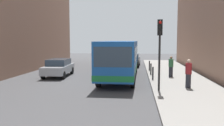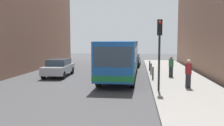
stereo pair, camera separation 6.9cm
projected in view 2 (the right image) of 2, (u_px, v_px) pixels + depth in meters
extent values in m
plane|color=#424244|center=(104.00, 85.00, 16.76)|extent=(80.00, 80.00, 0.00)
cube|color=gray|center=(184.00, 86.00, 16.17)|extent=(4.40, 40.00, 0.15)
cube|color=#19519E|center=(121.00, 57.00, 19.64)|extent=(2.68, 11.04, 2.50)
cube|color=#197238|center=(121.00, 68.00, 19.73)|extent=(2.70, 11.06, 0.36)
cube|color=#2D3D4C|center=(112.00, 57.00, 14.20)|extent=(2.26, 0.10, 1.20)
cube|color=#2D3D4C|center=(121.00, 52.00, 20.10)|extent=(2.68, 9.44, 1.00)
cylinder|color=black|center=(133.00, 80.00, 15.77)|extent=(0.30, 1.00, 1.00)
cylinder|color=black|center=(98.00, 79.00, 16.05)|extent=(0.30, 1.00, 1.00)
cylinder|color=black|center=(136.00, 67.00, 23.47)|extent=(0.30, 1.00, 1.00)
cylinder|color=black|center=(113.00, 67.00, 23.75)|extent=(0.30, 1.00, 1.00)
cube|color=#A5A8AD|center=(59.00, 69.00, 20.73)|extent=(2.00, 4.48, 0.64)
cube|color=#2D3D4C|center=(59.00, 62.00, 20.83)|extent=(1.71, 2.53, 0.52)
cylinder|color=black|center=(63.00, 75.00, 19.22)|extent=(0.25, 0.65, 0.64)
cylinder|color=black|center=(43.00, 75.00, 19.32)|extent=(0.25, 0.65, 0.64)
cylinder|color=black|center=(72.00, 71.00, 22.20)|extent=(0.25, 0.65, 0.64)
cylinder|color=black|center=(54.00, 70.00, 22.30)|extent=(0.25, 0.65, 0.64)
cube|color=black|center=(132.00, 61.00, 28.74)|extent=(2.00, 4.48, 0.64)
cube|color=#2D3D4C|center=(132.00, 56.00, 28.84)|extent=(1.71, 2.54, 0.52)
cylinder|color=black|center=(139.00, 65.00, 27.17)|extent=(0.25, 0.65, 0.64)
cylinder|color=black|center=(124.00, 65.00, 27.42)|extent=(0.25, 0.65, 0.64)
cylinder|color=black|center=(140.00, 63.00, 30.12)|extent=(0.25, 0.65, 0.64)
cylinder|color=black|center=(126.00, 62.00, 30.37)|extent=(0.25, 0.65, 0.64)
cylinder|color=black|center=(159.00, 63.00, 14.01)|extent=(0.12, 0.12, 3.20)
cube|color=black|center=(160.00, 27.00, 13.82)|extent=(0.28, 0.24, 0.90)
sphere|color=red|center=(160.00, 22.00, 13.66)|extent=(0.16, 0.16, 0.16)
sphere|color=black|center=(160.00, 27.00, 13.69)|extent=(0.16, 0.16, 0.16)
sphere|color=black|center=(160.00, 32.00, 13.71)|extent=(0.16, 0.16, 0.16)
cylinder|color=black|center=(153.00, 73.00, 18.13)|extent=(0.11, 0.11, 0.95)
cylinder|color=black|center=(151.00, 69.00, 20.79)|extent=(0.11, 0.11, 0.95)
cylinder|color=black|center=(150.00, 66.00, 23.45)|extent=(0.11, 0.11, 0.95)
cylinder|color=#26262D|center=(188.00, 81.00, 14.91)|extent=(0.32, 0.32, 0.86)
cylinder|color=maroon|center=(189.00, 69.00, 14.84)|extent=(0.38, 0.38, 0.67)
sphere|color=beige|center=(189.00, 61.00, 14.79)|extent=(0.24, 0.24, 0.24)
cylinder|color=#26262D|center=(171.00, 72.00, 19.49)|extent=(0.32, 0.32, 0.81)
cylinder|color=#336B3F|center=(171.00, 63.00, 19.42)|extent=(0.38, 0.38, 0.62)
sphere|color=#8C6647|center=(171.00, 58.00, 19.38)|extent=(0.22, 0.22, 0.22)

